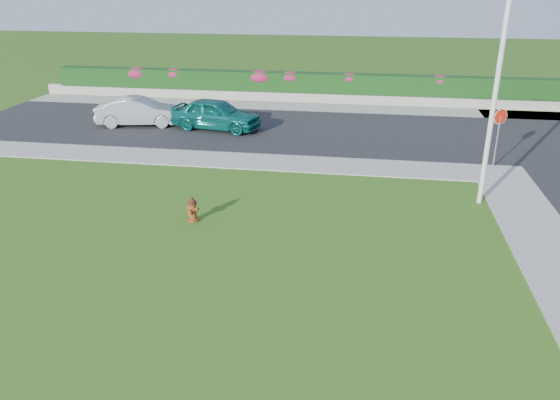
% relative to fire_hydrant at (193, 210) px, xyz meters
% --- Properties ---
extents(ground, '(120.00, 120.00, 0.00)m').
position_rel_fire_hydrant_xyz_m(ground, '(3.11, -3.11, -0.37)').
color(ground, black).
rests_on(ground, ground).
extents(street_far, '(26.00, 8.00, 0.04)m').
position_rel_fire_hydrant_xyz_m(street_far, '(-1.89, 10.89, -0.35)').
color(street_far, black).
rests_on(street_far, ground).
extents(sidewalk_far, '(24.00, 2.00, 0.04)m').
position_rel_fire_hydrant_xyz_m(sidewalk_far, '(-2.89, 5.89, -0.35)').
color(sidewalk_far, gray).
rests_on(sidewalk_far, ground).
extents(curb_corner, '(2.00, 2.00, 0.04)m').
position_rel_fire_hydrant_xyz_m(curb_corner, '(10.11, 5.89, -0.35)').
color(curb_corner, gray).
rests_on(curb_corner, ground).
extents(sidewalk_beyond, '(34.00, 2.00, 0.04)m').
position_rel_fire_hydrant_xyz_m(sidewalk_beyond, '(2.11, 15.89, -0.35)').
color(sidewalk_beyond, gray).
rests_on(sidewalk_beyond, ground).
extents(retaining_wall, '(34.00, 0.40, 0.60)m').
position_rel_fire_hydrant_xyz_m(retaining_wall, '(2.11, 17.39, -0.07)').
color(retaining_wall, gray).
rests_on(retaining_wall, ground).
extents(hedge, '(32.00, 0.90, 1.10)m').
position_rel_fire_hydrant_xyz_m(hedge, '(2.11, 17.49, 0.78)').
color(hedge, black).
rests_on(hedge, retaining_wall).
extents(fire_hydrant, '(0.41, 0.38, 0.78)m').
position_rel_fire_hydrant_xyz_m(fire_hydrant, '(0.00, 0.00, 0.00)').
color(fire_hydrant, '#4E200C').
rests_on(fire_hydrant, ground).
extents(sedan_teal, '(4.57, 2.47, 1.48)m').
position_rel_fire_hydrant_xyz_m(sedan_teal, '(-2.12, 10.44, 0.41)').
color(sedan_teal, '#0B5752').
rests_on(sedan_teal, street_far).
extents(sedan_silver, '(4.35, 2.21, 1.37)m').
position_rel_fire_hydrant_xyz_m(sedan_silver, '(-6.06, 10.57, 0.36)').
color(sedan_silver, '#A7A8AE').
rests_on(sedan_silver, street_far).
extents(utility_pole, '(0.16, 0.16, 6.42)m').
position_rel_fire_hydrant_xyz_m(utility_pole, '(8.85, 2.91, 2.84)').
color(utility_pole, silver).
rests_on(utility_pole, ground).
extents(stop_sign, '(0.56, 0.33, 2.34)m').
position_rel_fire_hydrant_xyz_m(stop_sign, '(9.99, 6.69, 1.35)').
color(stop_sign, slate).
rests_on(stop_sign, ground).
extents(flower_clump_a, '(1.43, 0.92, 0.72)m').
position_rel_fire_hydrant_xyz_m(flower_clump_a, '(-8.96, 17.39, 1.05)').
color(flower_clump_a, '#B51F4C').
rests_on(flower_clump_a, hedge).
extents(flower_clump_b, '(1.24, 0.80, 0.62)m').
position_rel_fire_hydrant_xyz_m(flower_clump_b, '(-6.58, 17.39, 1.08)').
color(flower_clump_b, '#B51F4C').
rests_on(flower_clump_b, hedge).
extents(flower_clump_c, '(1.51, 0.97, 0.76)m').
position_rel_fire_hydrant_xyz_m(flower_clump_c, '(-1.31, 17.39, 1.03)').
color(flower_clump_c, '#B51F4C').
rests_on(flower_clump_c, hedge).
extents(flower_clump_d, '(1.31, 0.84, 0.66)m').
position_rel_fire_hydrant_xyz_m(flower_clump_d, '(0.48, 17.39, 1.07)').
color(flower_clump_d, '#B51F4C').
rests_on(flower_clump_d, hedge).
extents(flower_clump_e, '(1.19, 0.77, 0.60)m').
position_rel_fire_hydrant_xyz_m(flower_clump_e, '(3.91, 17.39, 1.10)').
color(flower_clump_e, '#B51F4C').
rests_on(flower_clump_e, hedge).
extents(flower_clump_f, '(1.15, 0.74, 0.58)m').
position_rel_fire_hydrant_xyz_m(flower_clump_f, '(8.93, 17.39, 1.10)').
color(flower_clump_f, '#B51F4C').
rests_on(flower_clump_f, hedge).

